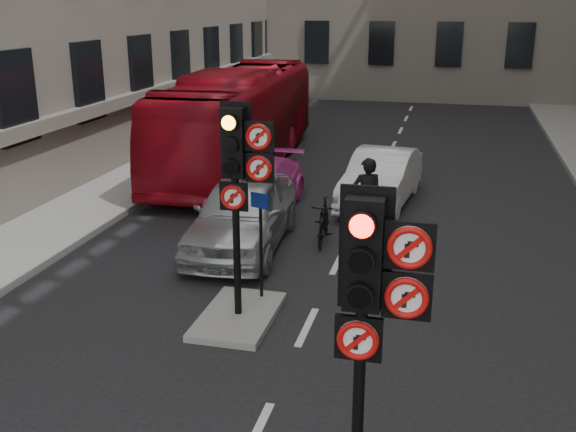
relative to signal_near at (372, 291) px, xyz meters
The scene contains 11 objects.
pavement_left 14.24m from the signal_near, 128.28° to the left, with size 3.00×50.00×0.16m, color gray.
centre_island 5.44m from the signal_near, 123.83° to the left, with size 1.20×2.00×0.12m, color gray.
signal_near is the anchor object (origin of this frame).
signal_far 4.77m from the signal_near, 123.02° to the left, with size 0.91×0.40×3.58m.
car_silver 8.48m from the signal_near, 116.36° to the left, with size 1.85×4.60×1.57m, color #AEB1B6.
car_white 11.65m from the signal_near, 95.58° to the left, with size 1.49×4.27×1.41m, color white.
car_pink 10.94m from the signal_near, 112.36° to the left, with size 1.76×4.34×1.26m, color #E543B0.
bus_red 15.66m from the signal_near, 112.53° to the left, with size 2.62×11.21×3.12m, color maroon.
motorcycle 8.62m from the signal_near, 103.96° to the left, with size 0.46×1.63×0.98m, color black.
motorcyclist 8.95m from the signal_near, 97.50° to the left, with size 0.68×0.44×1.85m, color black.
info_sign 5.49m from the signal_near, 117.70° to the left, with size 0.33×0.14×1.94m.
Camera 1 is at (2.13, -4.88, 5.23)m, focal length 42.00 mm.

